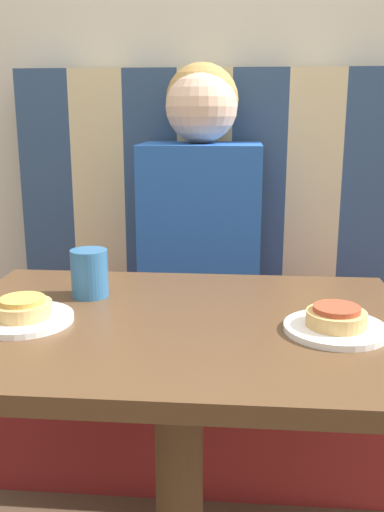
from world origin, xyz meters
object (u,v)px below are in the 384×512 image
at_px(plate_left, 24,319).
at_px(pizza_left, 23,308).
at_px(drinking_cup, 90,273).
at_px(plate_right, 336,329).
at_px(pizza_right, 336,317).
at_px(person, 201,196).

bearing_deg(plate_left, pizza_left, 90.00).
distance_m(pizza_left, drinking_cup, 0.19).
distance_m(plate_right, pizza_left, 0.59).
bearing_deg(pizza_right, pizza_left, 180.00).
height_order(person, pizza_left, person).
bearing_deg(plate_right, person, 113.74).
relative_size(person, drinking_cup, 7.15).
bearing_deg(drinking_cup, pizza_right, -18.49).
xyz_separation_m(pizza_left, drinking_cup, (0.09, 0.17, 0.02)).
distance_m(plate_left, pizza_right, 0.59).
bearing_deg(drinking_cup, person, 67.48).
relative_size(pizza_right, drinking_cup, 1.06).
distance_m(plate_left, plate_right, 0.59).
distance_m(plate_left, drinking_cup, 0.19).
bearing_deg(pizza_left, plate_right, -0.00).
distance_m(plate_right, pizza_right, 0.02).
height_order(plate_right, pizza_right, pizza_right).
height_order(plate_left, pizza_left, pizza_left).
relative_size(person, pizza_left, 6.76).
height_order(plate_left, pizza_right, pizza_right).
height_order(pizza_right, drinking_cup, drinking_cup).
xyz_separation_m(plate_right, drinking_cup, (-0.50, 0.17, 0.05)).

